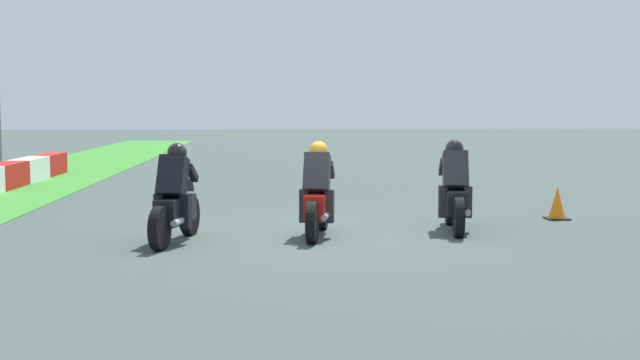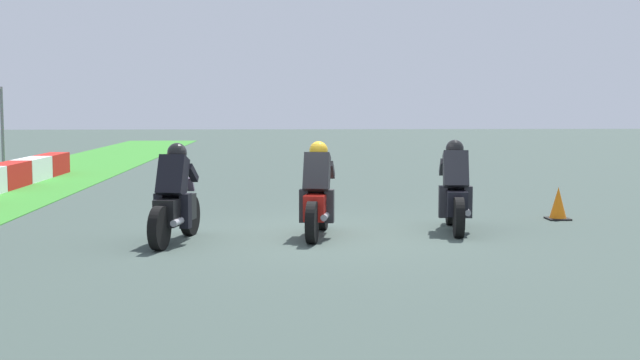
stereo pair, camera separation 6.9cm
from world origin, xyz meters
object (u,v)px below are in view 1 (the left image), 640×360
traffic_cone (557,204)px  rider_lane_a (455,193)px  rider_lane_b (318,197)px  rider_lane_c (175,202)px

traffic_cone → rider_lane_a: bearing=119.8°
rider_lane_b → rider_lane_c: 2.24m
rider_lane_b → traffic_cone: bearing=-59.6°
rider_lane_a → traffic_cone: size_ratio=3.41×
rider_lane_a → rider_lane_c: same height
rider_lane_c → traffic_cone: rider_lane_c is taller
rider_lane_c → rider_lane_b: bearing=-65.9°
rider_lane_a → rider_lane_b: same height
rider_lane_b → traffic_cone: rider_lane_b is taller
rider_lane_a → rider_lane_b: 2.34m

